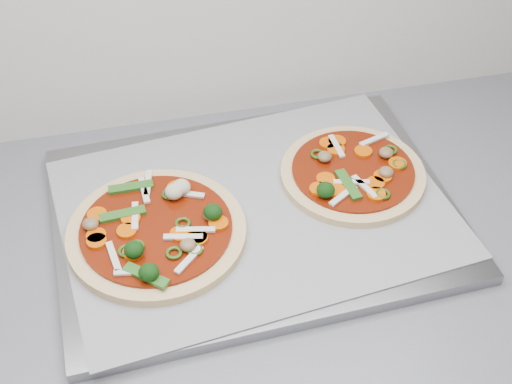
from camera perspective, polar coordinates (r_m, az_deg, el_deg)
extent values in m
cube|color=slate|center=(0.91, -1.40, -6.17)|extent=(3.60, 0.60, 0.04)
cube|color=gray|center=(0.94, -0.14, -1.66)|extent=(0.53, 0.40, 0.02)
cube|color=gray|center=(0.93, -0.14, -1.26)|extent=(0.53, 0.41, 0.00)
cylinder|color=#DAB679|center=(0.90, -7.94, -3.23)|extent=(0.25, 0.25, 0.01)
cylinder|color=#671300|center=(0.89, -7.99, -2.87)|extent=(0.21, 0.21, 0.00)
ellipsoid|color=#0F3A0E|center=(0.89, -3.48, -1.61)|extent=(0.03, 0.03, 0.02)
cube|color=#31691D|center=(0.91, -10.63, -1.77)|extent=(0.06, 0.02, 0.00)
cube|color=silver|center=(0.87, -5.86, -3.60)|extent=(0.05, 0.02, 0.00)
cylinder|color=#EC6500|center=(0.89, -12.66, -3.44)|extent=(0.03, 0.03, 0.00)
cube|color=silver|center=(0.84, -9.69, -6.34)|extent=(0.05, 0.02, 0.00)
ellipsoid|color=#0F3A0E|center=(0.85, -9.74, -4.57)|extent=(0.03, 0.03, 0.02)
cube|color=silver|center=(0.90, -9.65, -1.90)|extent=(0.01, 0.05, 0.00)
torus|color=#294910|center=(0.87, -9.54, -4.30)|extent=(0.02, 0.02, 0.00)
torus|color=#294910|center=(0.86, -10.35, -4.66)|extent=(0.03, 0.03, 0.00)
ellipsoid|color=beige|center=(0.92, -6.00, 0.40)|extent=(0.03, 0.03, 0.02)
cube|color=silver|center=(0.88, -4.85, -3.04)|extent=(0.05, 0.02, 0.00)
cylinder|color=#EC6500|center=(0.86, -9.82, -4.78)|extent=(0.03, 0.03, 0.00)
torus|color=#294910|center=(0.89, -5.88, -2.51)|extent=(0.03, 0.03, 0.00)
ellipsoid|color=#0F3A0E|center=(0.83, -8.56, -6.37)|extent=(0.03, 0.03, 0.02)
cube|color=silver|center=(0.94, -8.64, 0.72)|extent=(0.02, 0.05, 0.00)
ellipsoid|color=brown|center=(0.90, -13.10, -2.50)|extent=(0.03, 0.03, 0.01)
torus|color=#294910|center=(0.85, -6.59, -4.87)|extent=(0.03, 0.03, 0.00)
cube|color=#31691D|center=(0.83, -8.80, -6.63)|extent=(0.05, 0.05, 0.00)
cylinder|color=#EC6500|center=(0.90, -10.00, -2.09)|extent=(0.03, 0.03, 0.00)
cylinder|color=#EC6500|center=(0.88, -12.64, -3.86)|extent=(0.03, 0.03, 0.00)
cube|color=silver|center=(0.93, -8.94, 0.13)|extent=(0.01, 0.05, 0.00)
ellipsoid|color=beige|center=(0.92, -6.58, 0.02)|extent=(0.03, 0.03, 0.02)
torus|color=#294910|center=(0.92, -6.95, -0.17)|extent=(0.02, 0.02, 0.00)
cylinder|color=#EC6500|center=(0.88, -3.02, -2.50)|extent=(0.03, 0.03, 0.00)
cylinder|color=#EC6500|center=(0.93, -6.38, 0.35)|extent=(0.03, 0.03, 0.00)
cube|color=silver|center=(0.84, -5.39, -5.41)|extent=(0.04, 0.04, 0.00)
cylinder|color=#EC6500|center=(0.87, -6.11, -3.35)|extent=(0.03, 0.03, 0.00)
cylinder|color=#EC6500|center=(0.89, -10.31, -3.08)|extent=(0.03, 0.03, 0.00)
ellipsoid|color=brown|center=(0.85, -5.47, -4.24)|extent=(0.02, 0.02, 0.01)
cylinder|color=#EC6500|center=(0.87, -4.73, -3.61)|extent=(0.04, 0.04, 0.00)
cube|color=#31691D|center=(0.94, -9.98, 0.38)|extent=(0.06, 0.01, 0.00)
cylinder|color=#EC6500|center=(0.87, -4.68, -3.71)|extent=(0.03, 0.03, 0.00)
cube|color=silver|center=(0.92, -5.61, -0.14)|extent=(0.05, 0.03, 0.00)
torus|color=#294910|center=(0.85, -4.92, -4.60)|extent=(0.02, 0.02, 0.00)
cube|color=silver|center=(0.86, -11.33, -5.08)|extent=(0.02, 0.05, 0.00)
cylinder|color=#EC6500|center=(0.91, -12.60, -1.77)|extent=(0.03, 0.03, 0.00)
ellipsoid|color=brown|center=(0.89, -3.61, -1.81)|extent=(0.02, 0.02, 0.01)
cylinder|color=#DAB679|center=(0.98, 7.73, 1.45)|extent=(0.21, 0.21, 0.01)
cylinder|color=#671300|center=(0.97, 7.77, 1.76)|extent=(0.18, 0.18, 0.00)
cylinder|color=#EC6500|center=(0.93, 9.58, -0.18)|extent=(0.03, 0.03, 0.00)
cylinder|color=#EC6500|center=(0.95, 5.59, 1.03)|extent=(0.03, 0.03, 0.00)
cylinder|color=#EC6500|center=(0.99, 6.40, 3.41)|extent=(0.03, 0.03, 0.00)
ellipsoid|color=brown|center=(0.96, 10.37, 1.57)|extent=(0.02, 0.02, 0.01)
cylinder|color=#EC6500|center=(1.00, 5.79, 3.90)|extent=(0.03, 0.03, 0.00)
cylinder|color=#EC6500|center=(0.96, 10.10, 1.23)|extent=(0.03, 0.03, 0.00)
cylinder|color=#EC6500|center=(1.01, 6.50, 4.04)|extent=(0.03, 0.03, 0.00)
cylinder|color=#EC6500|center=(0.98, 11.25, 2.25)|extent=(0.03, 0.03, 0.00)
cube|color=silver|center=(0.94, 8.67, 0.42)|extent=(0.02, 0.05, 0.00)
torus|color=#294910|center=(0.98, 4.96, 3.03)|extent=(0.03, 0.03, 0.00)
cylinder|color=#EC6500|center=(0.93, 5.04, 0.24)|extent=(0.04, 0.04, 0.00)
cube|color=silver|center=(1.00, 6.46, 3.66)|extent=(0.01, 0.05, 0.00)
cube|color=silver|center=(0.93, 6.99, -0.27)|extent=(0.04, 0.03, 0.00)
cube|color=#31691D|center=(0.94, 7.39, 0.59)|extent=(0.02, 0.06, 0.00)
cylinder|color=#EC6500|center=(0.95, 9.52, 0.69)|extent=(0.04, 0.04, 0.00)
ellipsoid|color=#0F3A0E|center=(0.92, 5.59, 0.16)|extent=(0.03, 0.03, 0.02)
ellipsoid|color=brown|center=(0.97, 5.52, 2.84)|extent=(0.03, 0.03, 0.01)
torus|color=#294910|center=(0.98, 11.38, 2.18)|extent=(0.03, 0.03, 0.00)
torus|color=#294910|center=(1.00, 10.70, 3.33)|extent=(0.03, 0.03, 0.00)
torus|color=#294910|center=(0.94, 10.11, -0.16)|extent=(0.03, 0.03, 0.00)
ellipsoid|color=brown|center=(0.99, 10.37, 3.11)|extent=(0.03, 0.03, 0.01)
cylinder|color=#EC6500|center=(1.00, 8.57, 3.23)|extent=(0.03, 0.03, 0.00)
cylinder|color=#EC6500|center=(0.93, 6.44, 0.13)|extent=(0.04, 0.04, 0.00)
cube|color=silver|center=(1.02, 9.43, 4.17)|extent=(0.05, 0.02, 0.00)
cube|color=silver|center=(0.95, 7.65, 0.78)|extent=(0.05, 0.02, 0.00)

